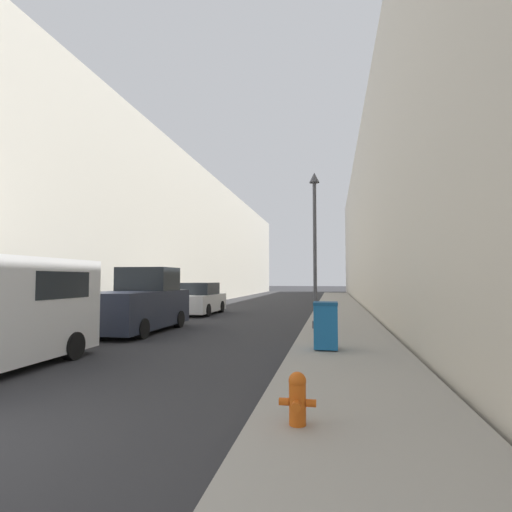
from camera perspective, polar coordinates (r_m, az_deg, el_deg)
name	(u,v)px	position (r m, az deg, el deg)	size (l,w,h in m)	color
sidewalk_right	(340,313)	(21.49, 11.96, -8.02)	(2.85, 60.00, 0.14)	#9E998E
building_left_glass	(137,239)	(33.35, -16.69, 2.41)	(12.00, 60.00, 10.19)	beige
building_right_stone	(448,219)	(30.74, 25.75, 4.82)	(12.00, 60.00, 12.06)	beige
fire_hydrant	(297,397)	(5.07, 5.93, -19.44)	(0.44, 0.33, 0.62)	#D15614
trash_bin	(326,325)	(10.13, 9.94, -9.68)	(0.59, 0.64, 1.17)	#19609E
lamppost	(315,236)	(14.33, 8.40, 2.86)	(0.36, 0.36, 5.54)	#4C4C51
pickup_truck	(139,304)	(14.98, -16.41, -6.61)	(2.19, 4.91, 2.30)	#232838
parked_sedan_near	(200,300)	(21.48, -8.07, -6.20)	(1.88, 4.21, 1.67)	silver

